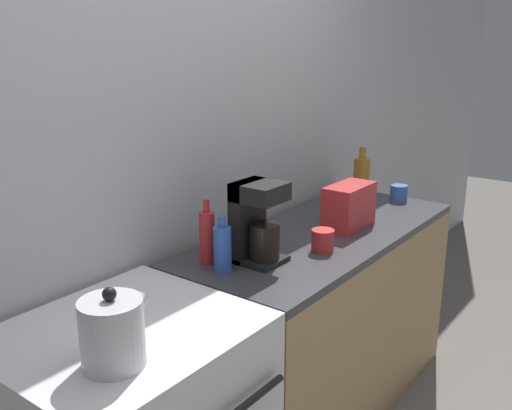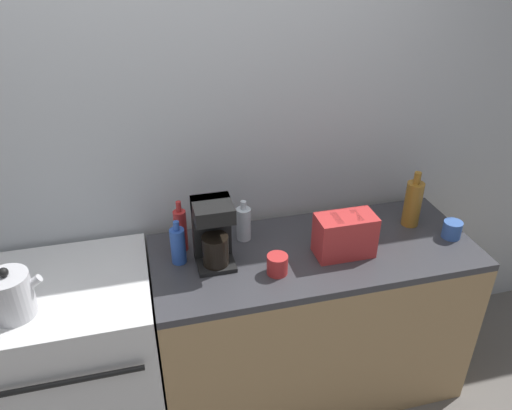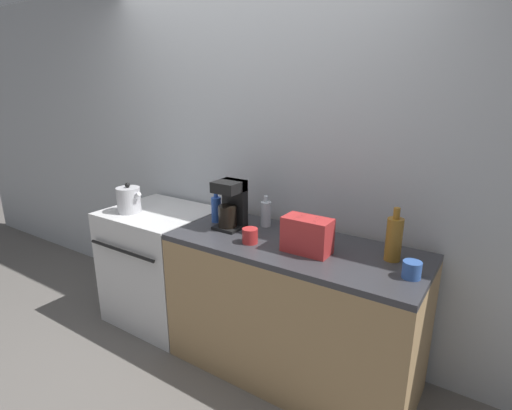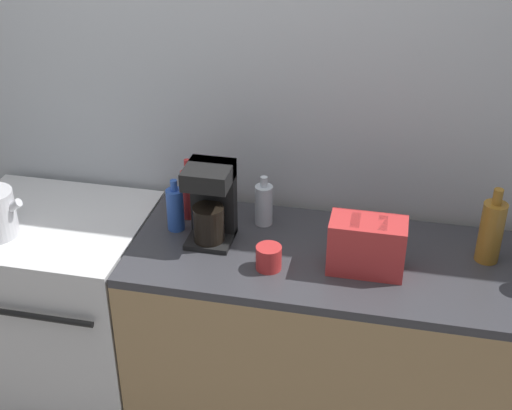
{
  "view_description": "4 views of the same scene",
  "coord_description": "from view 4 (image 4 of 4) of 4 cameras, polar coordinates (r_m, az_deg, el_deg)",
  "views": [
    {
      "loc": [
        -1.62,
        -0.93,
        1.74
      ],
      "look_at": [
        0.17,
        0.42,
        1.09
      ],
      "focal_mm": 40.0,
      "sensor_mm": 36.0,
      "label": 1
    },
    {
      "loc": [
        -0.2,
        -1.51,
        2.28
      ],
      "look_at": [
        0.28,
        0.4,
        1.14
      ],
      "focal_mm": 35.0,
      "sensor_mm": 36.0,
      "label": 2
    },
    {
      "loc": [
        1.59,
        -1.65,
        1.82
      ],
      "look_at": [
        0.27,
        0.35,
        1.09
      ],
      "focal_mm": 28.0,
      "sensor_mm": 36.0,
      "label": 3
    },
    {
      "loc": [
        0.73,
        -1.91,
        2.4
      ],
      "look_at": [
        0.25,
        0.35,
        1.07
      ],
      "focal_mm": 50.0,
      "sensor_mm": 36.0,
      "label": 4
    }
  ],
  "objects": [
    {
      "name": "cup_red",
      "position": [
        2.59,
        1.02,
        -4.23
      ],
      "size": [
        0.09,
        0.09,
        0.09
      ],
      "color": "red",
      "rests_on": "counter_block"
    },
    {
      "name": "bottle_clear",
      "position": [
        2.84,
        0.63,
        0.07
      ],
      "size": [
        0.07,
        0.07,
        0.21
      ],
      "color": "silver",
      "rests_on": "counter_block"
    },
    {
      "name": "stove",
      "position": [
        3.26,
        -15.16,
        -7.81
      ],
      "size": [
        0.76,
        0.71,
        0.9
      ],
      "color": "silver",
      "rests_on": "ground_plane"
    },
    {
      "name": "bottle_red",
      "position": [
        2.89,
        -5.42,
        0.93
      ],
      "size": [
        0.06,
        0.06,
        0.26
      ],
      "color": "#B72828",
      "rests_on": "counter_block"
    },
    {
      "name": "bottle_amber",
      "position": [
        2.73,
        18.3,
        -1.99
      ],
      "size": [
        0.09,
        0.09,
        0.3
      ],
      "color": "#9E6B23",
      "rests_on": "counter_block"
    },
    {
      "name": "toaster",
      "position": [
        2.58,
        8.86,
        -3.23
      ],
      "size": [
        0.27,
        0.15,
        0.2
      ],
      "color": "red",
      "rests_on": "counter_block"
    },
    {
      "name": "coffee_maker",
      "position": [
        2.71,
        -3.63,
        0.31
      ],
      "size": [
        0.17,
        0.18,
        0.32
      ],
      "color": "black",
      "rests_on": "counter_block"
    },
    {
      "name": "bottle_blue",
      "position": [
        2.82,
        -6.48,
        -0.3
      ],
      "size": [
        0.07,
        0.07,
        0.22
      ],
      "color": "#2D56B7",
      "rests_on": "counter_block"
    },
    {
      "name": "wall_back",
      "position": [
        2.95,
        -3.17,
        7.98
      ],
      "size": [
        8.0,
        0.05,
        2.6
      ],
      "color": "silver",
      "rests_on": "ground_plane"
    },
    {
      "name": "counter_block",
      "position": [
        2.97,
        5.86,
        -11.26
      ],
      "size": [
        1.56,
        0.65,
        0.9
      ],
      "color": "tan",
      "rests_on": "ground_plane"
    }
  ]
}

